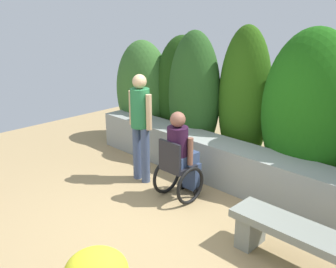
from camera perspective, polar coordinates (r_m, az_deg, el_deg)
ground_plane at (r=5.06m, az=-2.54°, el=-13.46°), size 10.36×10.36×0.00m
stone_retaining_wall at (r=6.03m, az=9.20°, el=-4.57°), size 5.71×0.57×0.67m
hedge_backdrop at (r=6.27m, az=13.28°, el=4.36°), size 6.50×1.14×2.82m
stone_bench at (r=4.38m, az=19.68°, el=-15.25°), size 1.60×0.44×0.49m
person_in_wheelchair at (r=5.43m, az=1.85°, el=-3.73°), size 0.53×0.66×1.33m
person_standing_companion at (r=5.87m, az=-4.22°, el=1.99°), size 0.49×0.30×1.74m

